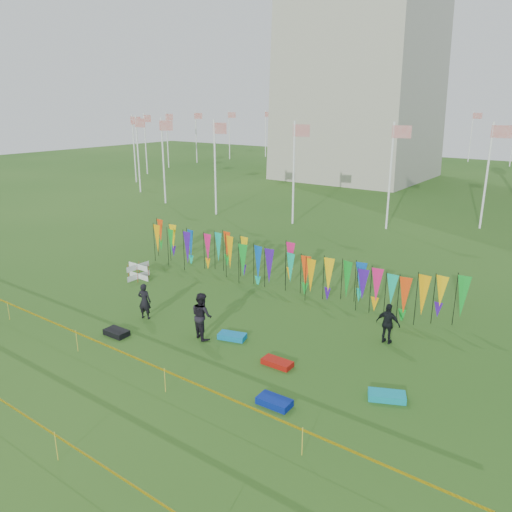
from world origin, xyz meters
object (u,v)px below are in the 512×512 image
Objects in this scene: kite_bag_black at (117,332)px; box_kite at (138,271)px; kite_bag_blue at (274,402)px; kite_bag_teal at (387,396)px; kite_bag_turquoise at (232,336)px; person_mid at (202,316)px; person_left at (145,301)px; kite_bag_red at (277,363)px; person_right at (388,324)px.

box_kite is at bearing 131.37° from kite_bag_black.
kite_bag_blue is at bearing -23.36° from box_kite.
box_kite is at bearing 168.84° from kite_bag_teal.
box_kite is 6.99m from kite_bag_black.
box_kite is at bearing 163.14° from kite_bag_turquoise.
box_kite is 0.73× the size of kite_bag_teal.
kite_bag_teal is (7.92, 0.21, -0.87)m from person_mid.
kite_bag_teal is (11.30, 0.28, -0.71)m from person_left.
person_mid is at bearing 156.37° from kite_bag_blue.
person_left is at bearing 20.20° from person_mid.
kite_bag_red is (11.45, -3.36, -0.33)m from box_kite.
box_kite is 9.14m from kite_bag_turquoise.
box_kite is at bearing -58.56° from person_left.
person_left is at bearing -178.57° from kite_bag_teal.
kite_bag_teal is at bearing 3.95° from kite_bag_red.
person_mid is 1.52m from kite_bag_turquoise.
person_right is 1.41× the size of kite_bag_teal.
kite_bag_red is (3.78, -0.08, -0.88)m from person_mid.
kite_bag_black is at bearing -164.60° from kite_bag_red.
kite_bag_blue is (12.79, -5.52, -0.32)m from box_kite.
box_kite is 0.78× the size of kite_bag_turquoise.
kite_bag_blue reaches higher than kite_bag_red.
box_kite reaches higher than kite_bag_blue.
kite_bag_turquoise is 0.93× the size of kite_bag_teal.
kite_bag_turquoise is at bearing -16.86° from box_kite.
kite_bag_blue reaches higher than kite_bag_teal.
person_right is at bearing -177.58° from person_left.
person_right reaches higher than kite_bag_red.
kite_bag_red is at bearing 15.40° from kite_bag_black.
box_kite is 11.94m from kite_bag_red.
kite_bag_blue is 8.17m from kite_bag_black.
kite_bag_blue reaches higher than kite_bag_turquoise.
person_mid is at bearing 32.26° from person_right.
person_left is 4.56m from kite_bag_turquoise.
person_mid is at bearing 32.69° from kite_bag_black.
person_left is 1.48× the size of kite_bag_turquoise.
kite_bag_red is at bearing -16.36° from box_kite.
kite_bag_black reaches higher than kite_bag_turquoise.
person_left is at bearing 165.70° from kite_bag_blue.
person_mid reaches higher than box_kite.
person_right is at bearing 3.12° from box_kite.
kite_bag_red is (7.16, -0.00, -0.72)m from person_left.
kite_bag_black reaches higher than kite_bag_blue.
kite_bag_black is (-8.17, 0.28, 0.00)m from kite_bag_blue.
kite_bag_blue is at bearing -1.96° from kite_bag_black.
kite_bag_blue is 1.08× the size of kite_bag_black.
kite_bag_turquoise is 4.87m from kite_bag_black.
kite_bag_blue is (8.50, -2.17, -0.71)m from person_left.
person_left is at bearing 22.72° from person_right.
box_kite is 0.44× the size of person_mid.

